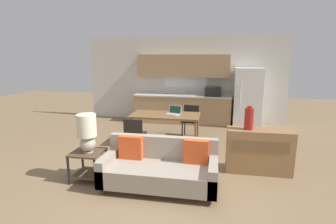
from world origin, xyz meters
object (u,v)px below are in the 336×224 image
at_px(dining_table, 165,117).
at_px(laptop, 174,112).
at_px(table_lamp, 87,131).
at_px(dining_chair_far_right, 190,119).
at_px(credenza, 259,151).
at_px(dining_chair_near_left, 135,134).
at_px(couch, 160,168).
at_px(side_table, 88,161).
at_px(refrigerator, 247,98).
at_px(vase, 249,119).

relative_size(dining_table, laptop, 4.16).
xyz_separation_m(table_lamp, dining_chair_far_right, (1.46, 2.79, -0.39)).
bearing_deg(credenza, dining_chair_near_left, 171.97).
relative_size(couch, side_table, 3.58).
relative_size(side_table, credenza, 0.44).
relative_size(refrigerator, dining_chair_far_right, 2.11).
relative_size(side_table, laptop, 1.34).
bearing_deg(vase, dining_chair_near_left, 170.86).
xyz_separation_m(couch, vase, (1.45, 0.86, 0.69)).
relative_size(refrigerator, credenza, 1.51).
distance_m(dining_table, laptop, 0.23).
xyz_separation_m(credenza, dining_chair_near_left, (-2.49, 0.35, 0.08)).
bearing_deg(dining_chair_near_left, side_table, 66.28).
distance_m(side_table, dining_chair_near_left, 1.31).
bearing_deg(vase, refrigerator, 84.47).
distance_m(dining_table, dining_chair_near_left, 0.95).
distance_m(refrigerator, credenza, 3.32).
xyz_separation_m(dining_chair_near_left, laptop, (0.71, 0.82, 0.32)).
bearing_deg(laptop, refrigerator, 68.04).
xyz_separation_m(dining_table, laptop, (0.20, 0.05, 0.12)).
bearing_deg(dining_table, refrigerator, 46.17).
bearing_deg(laptop, dining_chair_far_right, 85.53).
distance_m(refrigerator, dining_chair_near_left, 3.94).
height_order(refrigerator, table_lamp, refrigerator).
distance_m(refrigerator, vase, 3.32).
bearing_deg(side_table, dining_chair_near_left, 69.22).
height_order(refrigerator, laptop, refrigerator).
bearing_deg(dining_chair_near_left, table_lamp, 68.01).
relative_size(couch, vase, 4.28).
height_order(refrigerator, dining_chair_far_right, refrigerator).
height_order(dining_table, vase, vase).
bearing_deg(vase, laptop, 142.76).
bearing_deg(dining_table, dining_chair_near_left, -123.66).
bearing_deg(laptop, credenza, -13.67).
bearing_deg(credenza, laptop, 146.57).
relative_size(dining_table, credenza, 1.38).
relative_size(dining_table, side_table, 3.11).
relative_size(couch, dining_chair_near_left, 2.22).
bearing_deg(side_table, refrigerator, 53.66).
bearing_deg(table_lamp, credenza, 17.02).
bearing_deg(credenza, couch, -152.41).
relative_size(couch, credenza, 1.59).
bearing_deg(couch, dining_table, 98.78).
xyz_separation_m(couch, laptop, (-0.11, 2.05, 0.49)).
relative_size(vase, laptop, 1.12).
bearing_deg(dining_chair_far_right, table_lamp, -113.67).
relative_size(refrigerator, dining_table, 1.10).
distance_m(dining_table, dining_chair_far_right, 0.96).
height_order(vase, laptop, vase).
distance_m(refrigerator, couch, 4.56).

